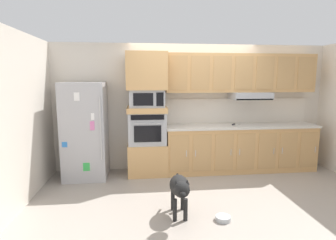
% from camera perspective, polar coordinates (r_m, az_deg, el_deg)
% --- Properties ---
extents(ground_plane, '(9.60, 9.60, 0.00)m').
position_cam_1_polar(ground_plane, '(4.80, 7.48, -13.66)').
color(ground_plane, '#9E9389').
extents(back_kitchen_wall, '(6.20, 0.12, 2.50)m').
position_cam_1_polar(back_kitchen_wall, '(5.56, 5.03, 2.78)').
color(back_kitchen_wall, beige).
rests_on(back_kitchen_wall, ground).
extents(side_panel_left, '(0.12, 7.10, 2.50)m').
position_cam_1_polar(side_panel_left, '(4.67, -27.75, 0.68)').
color(side_panel_left, beige).
rests_on(side_panel_left, ground).
extents(refrigerator, '(0.76, 0.73, 1.76)m').
position_cam_1_polar(refrigerator, '(5.17, -17.09, -2.17)').
color(refrigerator, '#ADADB2').
rests_on(refrigerator, ground).
extents(oven_base_cabinet, '(0.74, 0.62, 0.60)m').
position_cam_1_polar(oven_base_cabinet, '(5.29, -4.36, -8.04)').
color(oven_base_cabinet, tan).
rests_on(oven_base_cabinet, ground).
extents(built_in_oven, '(0.70, 0.62, 0.60)m').
position_cam_1_polar(built_in_oven, '(5.14, -4.44, -1.63)').
color(built_in_oven, '#A8AAAF').
rests_on(built_in_oven, oven_base_cabinet).
extents(appliance_mid_shelf, '(0.74, 0.62, 0.10)m').
position_cam_1_polar(appliance_mid_shelf, '(5.09, -4.49, 2.25)').
color(appliance_mid_shelf, tan).
rests_on(appliance_mid_shelf, built_in_oven).
extents(microwave, '(0.64, 0.54, 0.32)m').
position_cam_1_polar(microwave, '(5.07, -4.51, 4.60)').
color(microwave, '#A8AAAF').
rests_on(microwave, appliance_mid_shelf).
extents(appliance_upper_cabinet, '(0.74, 0.62, 0.68)m').
position_cam_1_polar(appliance_upper_cabinet, '(5.06, -4.58, 10.26)').
color(appliance_upper_cabinet, tan).
rests_on(appliance_upper_cabinet, microwave).
extents(lower_cabinet_run, '(2.96, 0.63, 0.88)m').
position_cam_1_polar(lower_cabinet_run, '(5.61, 14.97, -5.84)').
color(lower_cabinet_run, tan).
rests_on(lower_cabinet_run, ground).
extents(countertop_slab, '(3.00, 0.64, 0.04)m').
position_cam_1_polar(countertop_slab, '(5.52, 15.14, -1.20)').
color(countertop_slab, beige).
rests_on(countertop_slab, lower_cabinet_run).
extents(backsplash_panel, '(3.00, 0.02, 0.50)m').
position_cam_1_polar(backsplash_panel, '(5.75, 14.21, 1.94)').
color(backsplash_panel, silver).
rests_on(backsplash_panel, countertop_slab).
extents(upper_cabinet_with_hood, '(2.96, 0.48, 0.88)m').
position_cam_1_polar(upper_cabinet_with_hood, '(5.56, 15.21, 9.25)').
color(upper_cabinet_with_hood, tan).
rests_on(upper_cabinet_with_hood, backsplash_panel).
extents(screwdriver, '(0.17, 0.17, 0.03)m').
position_cam_1_polar(screwdriver, '(5.46, 13.78, -0.89)').
color(screwdriver, black).
rests_on(screwdriver, countertop_slab).
extents(dog, '(0.27, 0.81, 0.61)m').
position_cam_1_polar(dog, '(3.63, 2.47, -14.14)').
color(dog, black).
rests_on(dog, ground).
extents(dog_food_bowl, '(0.20, 0.20, 0.06)m').
position_cam_1_polar(dog_food_bowl, '(3.79, 11.58, -19.67)').
color(dog_food_bowl, '#B2B7BC').
rests_on(dog_food_bowl, ground).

